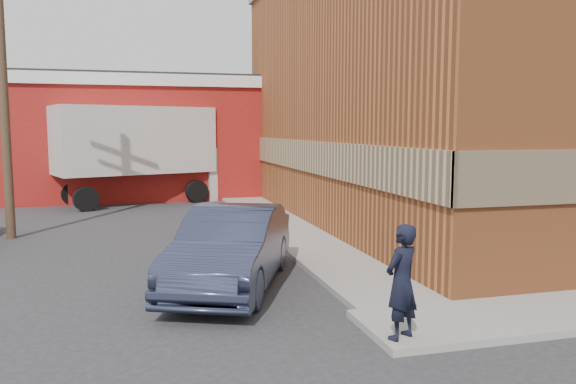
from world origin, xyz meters
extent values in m
plane|color=#28282B|center=(0.00, 0.00, 0.00)|extent=(90.00, 90.00, 0.00)
cube|color=#AA582C|center=(8.50, 9.00, 4.50)|extent=(14.00, 18.00, 9.00)
cube|color=tan|center=(1.46, 9.00, 2.30)|extent=(0.08, 18.16, 1.00)
cube|color=gray|center=(0.60, 9.00, 0.06)|extent=(1.80, 18.00, 0.12)
cube|color=maroon|center=(-6.00, 20.00, 2.50)|extent=(16.00, 8.00, 5.00)
cube|color=silver|center=(-6.00, 20.00, 5.25)|extent=(16.30, 8.30, 0.50)
cube|color=black|center=(-6.00, 20.00, 5.55)|extent=(16.00, 8.00, 0.10)
cylinder|color=#513828|center=(-7.50, 9.00, 4.50)|extent=(0.26, 0.26, 9.00)
imported|color=black|center=(-0.20, -1.42, 0.97)|extent=(0.74, 0.66, 1.70)
imported|color=#2F354F|center=(-2.09, 2.30, 0.81)|extent=(3.44, 5.18, 1.61)
cube|color=beige|center=(-4.00, 16.00, 2.72)|extent=(6.89, 4.55, 2.77)
cube|color=#1A622D|center=(-3.57, 14.78, 2.29)|extent=(5.84, 2.09, 0.85)
cube|color=beige|center=(-0.08, 17.39, 1.17)|extent=(2.59, 2.85, 2.35)
cylinder|color=black|center=(-5.86, 14.21, 0.48)|extent=(1.01, 0.62, 0.96)
cylinder|color=black|center=(-6.57, 16.22, 0.48)|extent=(1.01, 0.62, 0.96)
cylinder|color=black|center=(-1.43, 15.78, 0.48)|extent=(1.01, 0.62, 0.96)
cylinder|color=black|center=(-2.14, 17.79, 0.48)|extent=(1.01, 0.62, 0.96)
cylinder|color=black|center=(0.28, 16.38, 0.48)|extent=(1.01, 0.62, 0.96)
cylinder|color=black|center=(-0.43, 18.39, 0.48)|extent=(1.01, 0.62, 0.96)
camera|label=1|loc=(-3.85, -8.68, 3.17)|focal=35.00mm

